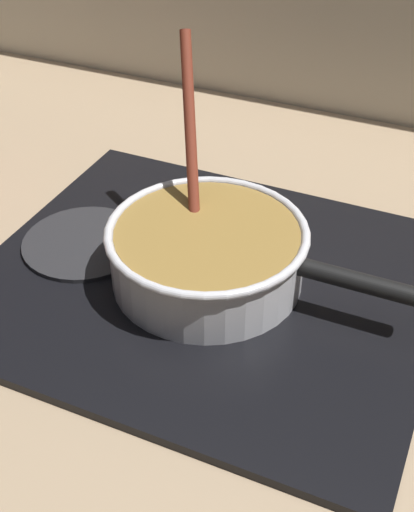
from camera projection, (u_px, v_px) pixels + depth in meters
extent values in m
cube|color=#9E8466|center=(134.00, 445.00, 0.70)|extent=(2.40, 1.60, 0.04)
cube|color=black|center=(207.00, 283.00, 0.86)|extent=(0.56, 0.48, 0.01)
torus|color=#592D0C|center=(207.00, 276.00, 0.86)|extent=(0.19, 0.19, 0.01)
cylinder|color=#262628|center=(84.00, 242.00, 0.91)|extent=(0.16, 0.16, 0.01)
cylinder|color=silver|center=(207.00, 256.00, 0.84)|extent=(0.23, 0.23, 0.07)
cylinder|color=olive|center=(207.00, 253.00, 0.83)|extent=(0.22, 0.22, 0.07)
torus|color=silver|center=(207.00, 232.00, 0.82)|extent=(0.24, 0.24, 0.01)
cylinder|color=black|center=(360.00, 282.00, 0.76)|extent=(0.14, 0.02, 0.02)
cylinder|color=#EDD88C|center=(167.00, 261.00, 0.79)|extent=(0.03, 0.03, 0.01)
cylinder|color=#EDD88C|center=(153.00, 233.00, 0.83)|extent=(0.03, 0.03, 0.01)
cylinder|color=beige|center=(201.00, 234.00, 0.83)|extent=(0.03, 0.03, 0.01)
cylinder|color=#EDD88C|center=(156.00, 215.00, 0.86)|extent=(0.04, 0.04, 0.01)
cylinder|color=beige|center=(237.00, 216.00, 0.86)|extent=(0.03, 0.03, 0.01)
cylinder|color=#EDD88C|center=(232.00, 278.00, 0.76)|extent=(0.03, 0.03, 0.01)
cylinder|color=maroon|center=(190.00, 128.00, 0.84)|extent=(0.08, 0.12, 0.21)
cube|color=brown|center=(195.00, 224.00, 0.85)|extent=(0.05, 0.05, 0.01)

